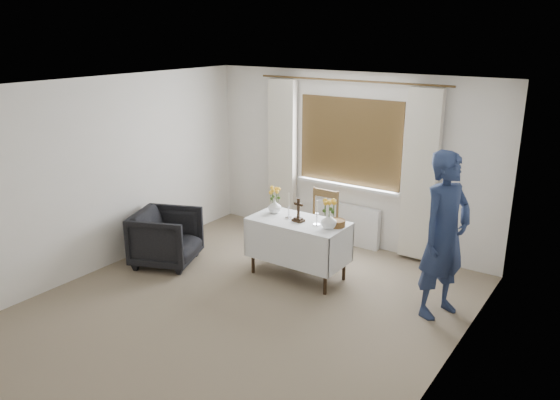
{
  "coord_description": "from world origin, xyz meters",
  "views": [
    {
      "loc": [
        3.49,
        -4.39,
        3.06
      ],
      "look_at": [
        -0.09,
        0.85,
        1.06
      ],
      "focal_mm": 35.0,
      "sensor_mm": 36.0,
      "label": 1
    }
  ],
  "objects_px": {
    "armchair": "(166,238)",
    "flower_vase_left": "(275,206)",
    "altar_table": "(298,249)",
    "wooden_chair": "(318,225)",
    "flower_vase_right": "(329,221)",
    "person": "(445,235)",
    "wooden_cross": "(298,210)"
  },
  "relations": [
    {
      "from": "armchair",
      "to": "flower_vase_left",
      "type": "relative_size",
      "value": 4.51
    },
    {
      "from": "altar_table",
      "to": "wooden_chair",
      "type": "distance_m",
      "value": 0.68
    },
    {
      "from": "altar_table",
      "to": "flower_vase_left",
      "type": "relative_size",
      "value": 6.87
    },
    {
      "from": "flower_vase_right",
      "to": "person",
      "type": "bearing_deg",
      "value": 5.02
    },
    {
      "from": "altar_table",
      "to": "armchair",
      "type": "relative_size",
      "value": 1.52
    },
    {
      "from": "wooden_cross",
      "to": "flower_vase_left",
      "type": "xyz_separation_m",
      "value": [
        -0.43,
        0.11,
        -0.06
      ]
    },
    {
      "from": "altar_table",
      "to": "wooden_chair",
      "type": "relative_size",
      "value": 1.31
    },
    {
      "from": "wooden_cross",
      "to": "flower_vase_left",
      "type": "height_order",
      "value": "wooden_cross"
    },
    {
      "from": "wooden_chair",
      "to": "armchair",
      "type": "distance_m",
      "value": 2.07
    },
    {
      "from": "altar_table",
      "to": "wooden_chair",
      "type": "height_order",
      "value": "wooden_chair"
    },
    {
      "from": "flower_vase_left",
      "to": "flower_vase_right",
      "type": "distance_m",
      "value": 0.87
    },
    {
      "from": "wooden_chair",
      "to": "person",
      "type": "xyz_separation_m",
      "value": [
        1.91,
        -0.58,
        0.45
      ]
    },
    {
      "from": "wooden_chair",
      "to": "wooden_cross",
      "type": "distance_m",
      "value": 0.83
    },
    {
      "from": "altar_table",
      "to": "wooden_cross",
      "type": "relative_size",
      "value": 4.13
    },
    {
      "from": "armchair",
      "to": "flower_vase_right",
      "type": "height_order",
      "value": "flower_vase_right"
    },
    {
      "from": "altar_table",
      "to": "flower_vase_right",
      "type": "bearing_deg",
      "value": -3.53
    },
    {
      "from": "flower_vase_right",
      "to": "wooden_cross",
      "type": "bearing_deg",
      "value": -179.87
    },
    {
      "from": "person",
      "to": "flower_vase_right",
      "type": "distance_m",
      "value": 1.36
    },
    {
      "from": "wooden_chair",
      "to": "flower_vase_right",
      "type": "xyz_separation_m",
      "value": [
        0.55,
        -0.7,
        0.39
      ]
    },
    {
      "from": "armchair",
      "to": "person",
      "type": "relative_size",
      "value": 0.44
    },
    {
      "from": "armchair",
      "to": "wooden_cross",
      "type": "height_order",
      "value": "wooden_cross"
    },
    {
      "from": "armchair",
      "to": "altar_table",
      "type": "bearing_deg",
      "value": -90.97
    },
    {
      "from": "wooden_chair",
      "to": "flower_vase_left",
      "type": "height_order",
      "value": "wooden_chair"
    },
    {
      "from": "armchair",
      "to": "person",
      "type": "bearing_deg",
      "value": -100.05
    },
    {
      "from": "armchair",
      "to": "wooden_cross",
      "type": "xyz_separation_m",
      "value": [
        1.71,
        0.62,
        0.54
      ]
    },
    {
      "from": "altar_table",
      "to": "flower_vase_right",
      "type": "height_order",
      "value": "flower_vase_right"
    },
    {
      "from": "person",
      "to": "wooden_cross",
      "type": "bearing_deg",
      "value": 115.25
    },
    {
      "from": "person",
      "to": "flower_vase_left",
      "type": "relative_size",
      "value": 10.29
    },
    {
      "from": "wooden_chair",
      "to": "flower_vase_right",
      "type": "bearing_deg",
      "value": -51.32
    },
    {
      "from": "armchair",
      "to": "wooden_cross",
      "type": "bearing_deg",
      "value": -92.02
    },
    {
      "from": "person",
      "to": "flower_vase_left",
      "type": "xyz_separation_m",
      "value": [
        -2.23,
        -0.01,
        -0.08
      ]
    },
    {
      "from": "flower_vase_left",
      "to": "flower_vase_right",
      "type": "height_order",
      "value": "flower_vase_right"
    }
  ]
}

